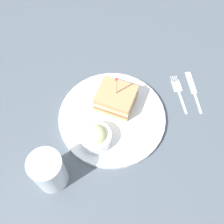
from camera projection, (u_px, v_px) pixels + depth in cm
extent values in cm
cube|color=#4C5660|center=(112.00, 120.00, 68.92)|extent=(113.25, 113.25, 2.00)
cylinder|color=white|center=(112.00, 117.00, 67.53)|extent=(26.01, 26.01, 1.20)
cube|color=tan|center=(116.00, 102.00, 68.28)|extent=(9.15, 9.93, 1.20)
cube|color=#478438|center=(116.00, 100.00, 67.58)|extent=(9.15, 9.93, 0.40)
cube|color=red|center=(116.00, 99.00, 67.18)|extent=(9.15, 9.93, 0.50)
cube|color=#E0B784|center=(116.00, 97.00, 66.40)|extent=(9.15, 9.93, 1.30)
cube|color=tan|center=(116.00, 94.00, 65.31)|extent=(9.15, 9.93, 1.20)
cylinder|color=tan|center=(116.00, 87.00, 62.65)|extent=(0.30, 0.30, 6.09)
sphere|color=red|center=(116.00, 79.00, 59.99)|extent=(0.70, 0.70, 0.70)
cylinder|color=white|center=(97.00, 138.00, 62.51)|extent=(7.18, 7.18, 3.03)
sphere|color=beige|center=(96.00, 136.00, 61.58)|extent=(5.17, 5.17, 5.17)
cylinder|color=#B74C33|center=(50.00, 173.00, 57.33)|extent=(6.12, 6.12, 7.96)
cylinder|color=white|center=(49.00, 171.00, 56.45)|extent=(6.96, 6.96, 9.97)
cube|color=silver|center=(183.00, 102.00, 70.09)|extent=(5.63, 4.83, 0.35)
cube|color=silver|center=(177.00, 86.00, 72.59)|extent=(4.17, 3.99, 0.35)
cube|color=silver|center=(177.00, 79.00, 73.71)|extent=(1.65, 1.42, 0.35)
cube|color=silver|center=(175.00, 79.00, 73.67)|extent=(1.65, 1.42, 0.35)
cube|color=silver|center=(174.00, 79.00, 73.63)|extent=(1.65, 1.42, 0.35)
cube|color=silver|center=(172.00, 79.00, 73.59)|extent=(1.65, 1.42, 0.35)
cube|color=silver|center=(197.00, 100.00, 70.38)|extent=(6.49, 5.15, 0.35)
cube|color=silver|center=(191.00, 82.00, 73.11)|extent=(6.48, 5.44, 0.24)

